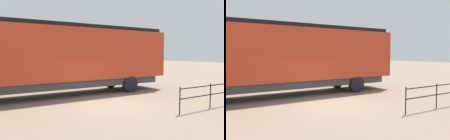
% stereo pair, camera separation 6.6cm
% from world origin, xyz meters
% --- Properties ---
extents(ground_plane, '(120.00, 120.00, 0.00)m').
position_xyz_m(ground_plane, '(0.00, 0.00, 0.00)').
color(ground_plane, '#84705B').
extents(locomotive, '(2.82, 16.58, 4.39)m').
position_xyz_m(locomotive, '(-3.95, -1.37, 2.44)').
color(locomotive, red).
rests_on(locomotive, ground_plane).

